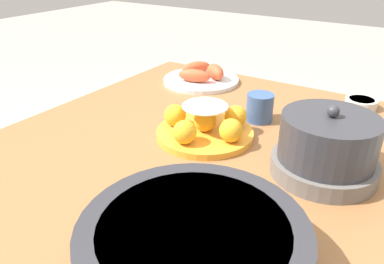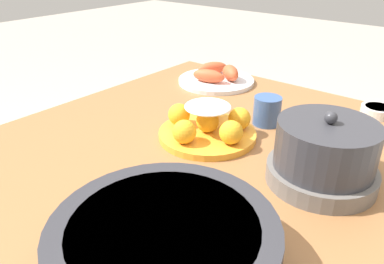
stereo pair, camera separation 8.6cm
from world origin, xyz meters
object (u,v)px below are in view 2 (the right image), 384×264
(dining_table, at_px, (176,194))
(cup_far, at_px, (267,111))
(seafood_platter, at_px, (217,77))
(serving_bowl, at_px, (165,245))
(warming_pot, at_px, (324,155))
(cake_plate, at_px, (208,125))
(sauce_bowl, at_px, (378,111))

(dining_table, relative_size, cup_far, 16.55)
(dining_table, height_order, seafood_platter, seafood_platter)
(serving_bowl, xyz_separation_m, warming_pot, (-0.36, 0.09, 0.02))
(cake_plate, height_order, seafood_platter, cake_plate)
(seafood_platter, distance_m, cup_far, 0.35)
(sauce_bowl, bearing_deg, warming_pot, 0.71)
(dining_table, height_order, warming_pot, warming_pot)
(serving_bowl, relative_size, sauce_bowl, 3.65)
(seafood_platter, bearing_deg, warming_pot, 55.20)
(serving_bowl, height_order, warming_pot, warming_pot)
(sauce_bowl, bearing_deg, seafood_platter, -83.62)
(cake_plate, relative_size, sauce_bowl, 2.68)
(cup_far, bearing_deg, cake_plate, -24.78)
(warming_pot, bearing_deg, cake_plate, -92.67)
(seafood_platter, xyz_separation_m, cup_far, (0.18, 0.29, 0.02))
(cake_plate, relative_size, seafood_platter, 0.93)
(serving_bowl, xyz_separation_m, cup_far, (-0.53, -0.13, -0.01))
(warming_pot, bearing_deg, dining_table, -67.75)
(cup_far, xyz_separation_m, warming_pot, (0.17, 0.22, 0.02))
(dining_table, relative_size, serving_bowl, 3.80)
(cup_far, bearing_deg, sauce_bowl, 138.55)
(cake_plate, bearing_deg, warming_pot, 87.33)
(cake_plate, xyz_separation_m, sauce_bowl, (-0.40, 0.29, -0.02))
(serving_bowl, height_order, sauce_bowl, serving_bowl)
(dining_table, distance_m, sauce_bowl, 0.61)
(warming_pot, bearing_deg, serving_bowl, -13.40)
(cake_plate, distance_m, cup_far, 0.17)
(serving_bowl, height_order, cup_far, serving_bowl)
(dining_table, xyz_separation_m, serving_bowl, (0.24, 0.20, 0.14))
(cake_plate, height_order, sauce_bowl, cake_plate)
(sauce_bowl, xyz_separation_m, seafood_platter, (0.06, -0.51, 0.00))
(serving_bowl, relative_size, warming_pot, 1.52)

